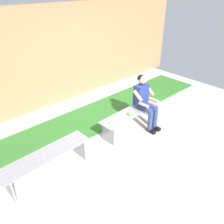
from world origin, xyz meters
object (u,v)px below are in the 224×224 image
object	(u,v)px
person_seated	(145,100)
apple	(130,114)
bench_near	(132,115)
bench_far	(47,159)
book_open	(115,118)

from	to	relation	value
person_seated	apple	size ratio (longest dim) A/B	16.59
person_seated	apple	world-z (taller)	person_seated
bench_near	bench_far	bearing A→B (deg)	-0.00
bench_far	bench_near	bearing A→B (deg)	180.00
person_seated	book_open	xyz separation A→B (m)	(0.82, -0.15, -0.22)
person_seated	apple	xyz separation A→B (m)	(0.48, -0.02, -0.20)
bench_near	book_open	bearing A→B (deg)	-5.91
apple	book_open	size ratio (longest dim) A/B	0.18
book_open	apple	bearing A→B (deg)	156.43
person_seated	book_open	world-z (taller)	person_seated
apple	bench_far	bearing A→B (deg)	-2.28
bench_near	person_seated	distance (m)	0.47
bench_near	apple	world-z (taller)	apple
bench_far	person_seated	bearing A→B (deg)	177.68
bench_near	apple	bearing A→B (deg)	25.28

